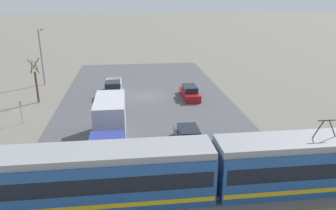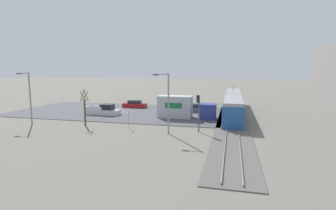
{
  "view_description": "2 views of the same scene",
  "coord_description": "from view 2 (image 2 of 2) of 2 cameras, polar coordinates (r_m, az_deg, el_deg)",
  "views": [
    {
      "loc": [
        1.87,
        37.01,
        11.77
      ],
      "look_at": [
        -1.42,
        10.21,
        2.43
      ],
      "focal_mm": 35.0,
      "sensor_mm": 36.0,
      "label": 1
    },
    {
      "loc": [
        43.66,
        19.98,
        7.78
      ],
      "look_at": [
        1.55,
        9.61,
        1.74
      ],
      "focal_mm": 28.0,
      "sensor_mm": 36.0,
      "label": 2
    }
  ],
  "objects": [
    {
      "name": "street_lamp_near_crossing",
      "position": [
        31.03,
        -0.3,
        1.37
      ],
      "size": [
        0.36,
        1.95,
        7.25
      ],
      "color": "gray",
      "rests_on": "ground"
    },
    {
      "name": "sedan_car_0",
      "position": [
        47.36,
        5.63,
        -0.75
      ],
      "size": [
        1.81,
        4.49,
        1.44
      ],
      "color": "#4C5156",
      "rests_on": "ground"
    },
    {
      "name": "street_tree",
      "position": [
        37.5,
        -17.67,
        -0.88
      ],
      "size": [
        1.19,
        0.98,
        5.02
      ],
      "color": "brown",
      "rests_on": "ground"
    },
    {
      "name": "sedan_car_1",
      "position": [
        52.78,
        -7.28,
        0.12
      ],
      "size": [
        1.71,
        4.7,
        1.43
      ],
      "rotation": [
        0.0,
        0.0,
        3.14
      ],
      "color": "maroon",
      "rests_on": "ground"
    },
    {
      "name": "pickup_truck",
      "position": [
        45.63,
        -13.82,
        -1.17
      ],
      "size": [
        1.91,
        5.8,
        1.79
      ],
      "color": "silver",
      "rests_on": "ground"
    },
    {
      "name": "no_parking_sign",
      "position": [
        34.84,
        -8.57,
        -2.75
      ],
      "size": [
        0.32,
        0.08,
        2.26
      ],
      "color": "gray",
      "rests_on": "ground"
    },
    {
      "name": "road_surface",
      "position": [
        48.63,
        -10.62,
        -1.37
      ],
      "size": [
        19.14,
        37.29,
        0.08
      ],
      "color": "#4C4C51",
      "rests_on": "ground"
    },
    {
      "name": "traffic_light_pole",
      "position": [
        32.27,
        6.65,
        -0.64
      ],
      "size": [
        0.28,
        0.47,
        4.58
      ],
      "color": "#47474C",
      "rests_on": "ground"
    },
    {
      "name": "rail_bed",
      "position": [
        44.34,
        13.88,
        -2.35
      ],
      "size": [
        54.55,
        4.4,
        0.22
      ],
      "color": "#5B5954",
      "rests_on": "ground"
    },
    {
      "name": "light_rail_tram",
      "position": [
        47.03,
        13.96,
        0.27
      ],
      "size": [
        26.72,
        2.82,
        4.49
      ],
      "color": "#235193",
      "rests_on": "ground"
    },
    {
      "name": "box_truck",
      "position": [
        41.27,
        3.24,
        -0.61
      ],
      "size": [
        2.44,
        9.07,
        3.44
      ],
      "color": "navy",
      "rests_on": "ground"
    },
    {
      "name": "ground_plane",
      "position": [
        48.64,
        -10.62,
        -1.42
      ],
      "size": [
        320.0,
        320.0,
        0.0
      ],
      "primitive_type": "plane",
      "color": "slate"
    },
    {
      "name": "street_lamp_mid_block",
      "position": [
        41.19,
        -28.08,
        2.08
      ],
      "size": [
        0.36,
        1.95,
        7.28
      ],
      "color": "gray",
      "rests_on": "ground"
    }
  ]
}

